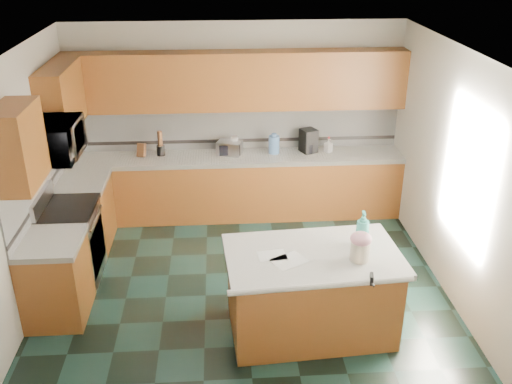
{
  "coord_description": "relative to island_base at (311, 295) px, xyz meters",
  "views": [
    {
      "loc": [
        -0.24,
        -5.41,
        3.81
      ],
      "look_at": [
        0.15,
        0.35,
        1.12
      ],
      "focal_mm": 40.0,
      "sensor_mm": 36.0,
      "label": 1
    }
  ],
  "objects": [
    {
      "name": "coffee_carafe",
      "position": [
        0.36,
        2.71,
        0.56
      ],
      "size": [
        0.14,
        0.14,
        0.14
      ],
      "primitive_type": "cylinder",
      "color": "black",
      "rests_on": "back_countertop"
    },
    {
      "name": "microwave",
      "position": [
        -2.64,
        1.18,
        1.3
      ],
      "size": [
        0.5,
        0.73,
        0.41
      ],
      "primitive_type": "imported",
      "rotation": [
        0.0,
        0.0,
        1.57
      ],
      "color": "#B7B7BC",
      "rests_on": "wall_left"
    },
    {
      "name": "range_handle",
      "position": [
        -2.32,
        1.18,
        0.35
      ],
      "size": [
        0.02,
        0.66,
        0.02
      ],
      "primitive_type": "cylinder",
      "rotation": [
        1.57,
        0.0,
        0.0
      ],
      "color": "#B7B7BC",
      "rests_on": "range_body"
    },
    {
      "name": "paper_sheet_a",
      "position": [
        -0.25,
        -0.12,
        0.49
      ],
      "size": [
        0.4,
        0.37,
        0.0
      ],
      "primitive_type": "cube",
      "rotation": [
        0.0,
        0.0,
        0.52
      ],
      "color": "white",
      "rests_on": "island_top"
    },
    {
      "name": "paper_towel",
      "position": [
        -0.68,
        2.78,
        0.61
      ],
      "size": [
        0.1,
        0.1,
        0.23
      ],
      "primitive_type": "cylinder",
      "color": "white",
      "rests_on": "back_countertop"
    },
    {
      "name": "utensil_bundle",
      "position": [
        -1.7,
        2.76,
        0.74
      ],
      "size": [
        0.07,
        0.07,
        0.21
      ],
      "primitive_type": "cylinder",
      "color": "#472814",
      "rests_on": "utensil_crock"
    },
    {
      "name": "paper_towel_base",
      "position": [
        -0.68,
        2.78,
        0.5
      ],
      "size": [
        0.15,
        0.15,
        0.01
      ],
      "primitive_type": "cylinder",
      "color": "#B7B7BC",
      "rests_on": "back_countertop"
    },
    {
      "name": "soap_bottle_back",
      "position": [
        0.65,
        2.73,
        0.59
      ],
      "size": [
        0.12,
        0.12,
        0.2
      ],
      "primitive_type": "imported",
      "rotation": [
        0.0,
        0.0,
        0.56
      ],
      "color": "white",
      "rests_on": "back_countertop"
    },
    {
      "name": "left_counter_rear",
      "position": [
        -2.64,
        1.97,
        0.46
      ],
      "size": [
        0.64,
        0.82,
        0.06
      ],
      "primitive_type": "cube",
      "color": "white",
      "rests_on": "left_base_cab_rear"
    },
    {
      "name": "knife_block",
      "position": [
        -1.96,
        2.73,
        0.58
      ],
      "size": [
        0.14,
        0.16,
        0.21
      ],
      "primitive_type": "cube",
      "rotation": [
        -0.31,
        0.0,
        -0.29
      ],
      "color": "#472814",
      "rests_on": "back_countertop"
    },
    {
      "name": "back_accent_band",
      "position": [
        -0.64,
        2.96,
        0.61
      ],
      "size": [
        4.6,
        0.01,
        0.05
      ],
      "primitive_type": "cube",
      "color": "black",
      "rests_on": "back_countertop"
    },
    {
      "name": "soap_bottle_island",
      "position": [
        0.5,
        0.12,
        0.68
      ],
      "size": [
        0.15,
        0.15,
        0.38
      ],
      "primitive_type": "imported",
      "rotation": [
        0.0,
        0.0,
        -0.05
      ],
      "color": "teal",
      "rests_on": "island_top"
    },
    {
      "name": "paper_sheet_b",
      "position": [
        -0.41,
        -0.02,
        0.49
      ],
      "size": [
        0.3,
        0.24,
        0.0
      ],
      "primitive_type": "cube",
      "rotation": [
        0.0,
        0.0,
        0.14
      ],
      "color": "white",
      "rests_on": "island_top"
    },
    {
      "name": "range_body",
      "position": [
        -2.64,
        1.18,
        0.01
      ],
      "size": [
        0.6,
        0.76,
        0.88
      ],
      "primitive_type": "cube",
      "color": "#B7B7BC",
      "rests_on": "ground"
    },
    {
      "name": "island_top",
      "position": [
        0.0,
        0.0,
        0.46
      ],
      "size": [
        1.78,
        1.14,
        0.06
      ],
      "primitive_type": "cube",
      "rotation": [
        0.0,
        0.0,
        0.07
      ],
      "color": "white",
      "rests_on": "island_base"
    },
    {
      "name": "coffee_maker",
      "position": [
        0.36,
        2.76,
        0.66
      ],
      "size": [
        0.26,
        0.27,
        0.33
      ],
      "primitive_type": "cube",
      "rotation": [
        0.0,
        0.0,
        0.4
      ],
      "color": "black",
      "rests_on": "back_countertop"
    },
    {
      "name": "treat_jar",
      "position": [
        0.42,
        -0.14,
        0.59
      ],
      "size": [
        0.2,
        0.2,
        0.2
      ],
      "primitive_type": "cylinder",
      "rotation": [
        0.0,
        0.0,
        -0.06
      ],
      "color": "beige",
      "rests_on": "island_top"
    },
    {
      "name": "back_base_cab",
      "position": [
        -0.64,
        2.68,
        0.0
      ],
      "size": [
        4.6,
        0.6,
        0.86
      ],
      "primitive_type": "cube",
      "color": "#593110",
      "rests_on": "ground"
    },
    {
      "name": "floor",
      "position": [
        -0.64,
        0.68,
        -0.43
      ],
      "size": [
        4.6,
        4.6,
        0.0
      ],
      "primitive_type": "plane",
      "color": "black",
      "rests_on": "ground"
    },
    {
      "name": "clamp_handle",
      "position": [
        0.45,
        -0.55,
        0.48
      ],
      "size": [
        0.02,
        0.07,
        0.02
      ],
      "primitive_type": "cylinder",
      "rotation": [
        1.57,
        0.0,
        0.0
      ],
      "color": "black",
      "rests_on": "island_top"
    },
    {
      "name": "range_cooktop",
      "position": [
        -2.64,
        1.18,
        0.47
      ],
      "size": [
        0.62,
        0.78,
        0.04
      ],
      "primitive_type": "cube",
      "color": "black",
      "rests_on": "range_body"
    },
    {
      "name": "treat_jar_knob",
      "position": [
        0.42,
        -0.14,
        0.76
      ],
      "size": [
        0.07,
        0.02,
        0.02
      ],
      "primitive_type": "cylinder",
      "rotation": [
        0.0,
        1.57,
        0.0
      ],
      "color": "tan",
      "rests_on": "treat_jar_lid"
    },
    {
      "name": "treat_jar_knob_end_l",
      "position": [
        0.39,
        -0.14,
        0.76
      ],
      "size": [
        0.04,
        0.04,
        0.04
      ],
      "primitive_type": "sphere",
      "color": "tan",
      "rests_on": "treat_jar_lid"
    },
    {
      "name": "soap_back_cap",
      "position": [
        0.65,
        2.73,
        0.7
      ],
      "size": [
        0.02,
        0.02,
        0.03
      ],
      "primitive_type": "cylinder",
      "color": "red",
      "rests_on": "soap_bottle_back"
    },
    {
      "name": "wall_left",
      "position": [
        -2.96,
        0.68,
        0.92
      ],
      "size": [
        0.04,
        4.6,
        2.7
      ],
      "primitive_type": "cube",
      "color": "silver",
      "rests_on": "ground"
    },
    {
      "name": "treat_jar_knob_end_r",
      "position": [
        0.46,
        -0.14,
        0.76
      ],
      "size": [
        0.04,
        0.04,
        0.04
      ],
      "primitive_type": "sphere",
      "color": "tan",
      "rests_on": "treat_jar_lid"
    },
    {
      "name": "left_upper_cab_front",
      "position": [
        -2.78,
        0.44,
        1.51
      ],
      "size": [
        0.33,
        0.72,
        0.78
      ],
      "primitive_type": "cube",
      "color": "#593110",
      "rests_on": "wall_left"
    },
    {
      "name": "left_counter_front",
      "position": [
        -2.64,
        0.44,
        0.46
      ],
      "size": [
        0.64,
        0.72,
        0.06
      ],
      "primitive_type": "cube",
      "color": "white",
      "rests_on": "left_base_cab_front"
    },
    {
      "name": "island_bullnose",
      "position": [
        0.0,
        -0.51,
        0.46
      ],
      "size": [
        1.71,
        0.18,
        0.06
      ],
      "primitive_type": "cylinder",
      "rotation": [
        0.0,
        1.57,
        0.07
      ],
      "color": "white",
      "rests_on": "island_base"
    },
    {
      "name": "clamp_body",
      "position": [
        0.45,
        -0.49,
        0.5
      ],
      "size": [
        0.05,
        0.1,
        0.09
      ],
      "primitive_type": "cube",
      "rotation": [
        0.0,
        0.0,
        -0.2
      ],
      "color": "black",
      "rests_on": "island_top"
    },
    {
      "name": "left_base_cab_front",
      "position": [
        -2.64,
        0.44,
        0.0
      ],
      "size": [
        0.6,
        0.72,
        0.86
      ],
      "primitive_type": "cube",
      "color": "#593110",
      "rests_on": "ground"
    },
    {
      "name": "island_base",
      "position": [
        0.0,
        0.0,
        0.0
      ],
      "size": [
        1.67,
        1.03,
        0.86
      ],
      "primitive_type": "cube",
      "rotation": [
        0.0,
        0.0,
        0.07
      ],
      "color": "#593110",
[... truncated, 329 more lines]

